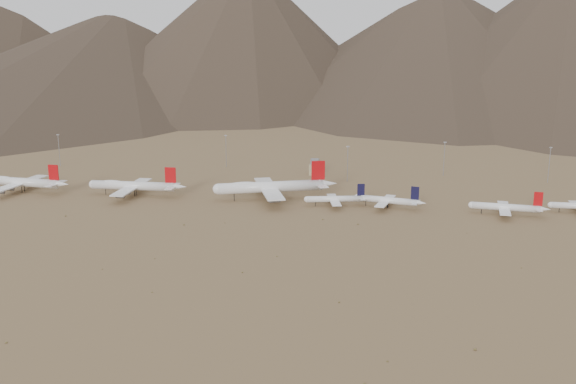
% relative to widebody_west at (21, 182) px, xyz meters
% --- Properties ---
extents(ground, '(3000.00, 3000.00, 0.00)m').
position_rel_widebody_west_xyz_m(ground, '(156.14, -31.85, -6.82)').
color(ground, '#906C4A').
rests_on(ground, ground).
extents(mountain_ridge, '(4400.00, 1000.00, 300.00)m').
position_rel_widebody_west_xyz_m(mountain_ridge, '(156.14, 868.15, 143.18)').
color(mountain_ridge, '#4B3A2D').
rests_on(mountain_ridge, ground).
extents(widebody_west, '(66.60, 51.43, 19.79)m').
position_rel_widebody_west_xyz_m(widebody_west, '(0.00, 0.00, 0.00)').
color(widebody_west, white).
rests_on(widebody_west, ground).
extents(widebody_centre, '(66.44, 50.90, 19.72)m').
position_rel_widebody_west_xyz_m(widebody_centre, '(78.41, 2.61, -0.02)').
color(widebody_centre, white).
rests_on(widebody_centre, ground).
extents(widebody_east, '(76.89, 61.43, 23.93)m').
position_rel_widebody_west_xyz_m(widebody_east, '(168.57, 9.05, 1.43)').
color(widebody_east, white).
rests_on(widebody_east, ground).
extents(narrowbody_a, '(40.97, 30.13, 13.74)m').
position_rel_widebody_west_xyz_m(narrowbody_a, '(211.34, -0.43, -2.36)').
color(narrowbody_a, white).
rests_on(narrowbody_a, ground).
extents(narrowbody_b, '(43.83, 32.16, 14.65)m').
position_rel_widebody_west_xyz_m(narrowbody_b, '(242.69, 0.26, -2.07)').
color(narrowbody_b, white).
rests_on(narrowbody_b, ground).
extents(narrowbody_c, '(45.46, 32.82, 15.01)m').
position_rel_widebody_west_xyz_m(narrowbody_c, '(311.25, -4.88, -1.95)').
color(narrowbody_c, white).
rests_on(narrowbody_c, ground).
extents(control_tower, '(8.00, 8.00, 12.00)m').
position_rel_widebody_west_xyz_m(control_tower, '(186.14, 88.15, -1.51)').
color(control_tower, tan).
rests_on(control_tower, ground).
extents(mast_far_west, '(2.00, 0.60, 25.70)m').
position_rel_widebody_west_xyz_m(mast_far_west, '(-20.00, 86.28, 7.38)').
color(mast_far_west, gray).
rests_on(mast_far_west, ground).
extents(mast_west, '(2.00, 0.60, 25.70)m').
position_rel_widebody_west_xyz_m(mast_west, '(112.69, 105.28, 7.38)').
color(mast_west, gray).
rests_on(mast_west, ground).
extents(mast_centre, '(2.00, 0.60, 25.70)m').
position_rel_widebody_west_xyz_m(mast_centre, '(212.10, 69.32, 7.38)').
color(mast_centre, gray).
rests_on(mast_centre, ground).
extents(mast_east, '(2.00, 0.60, 25.70)m').
position_rel_widebody_west_xyz_m(mast_east, '(281.29, 100.56, 7.38)').
color(mast_east, gray).
rests_on(mast_east, ground).
extents(mast_far_east, '(2.00, 0.60, 25.70)m').
position_rel_widebody_west_xyz_m(mast_far_east, '(353.23, 89.72, 7.38)').
color(mast_far_east, gray).
rests_on(mast_far_east, ground).
extents(desert_scrub, '(434.38, 179.64, 0.84)m').
position_rel_widebody_west_xyz_m(desert_scrub, '(159.68, -134.61, -6.53)').
color(desert_scrub, brown).
rests_on(desert_scrub, ground).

